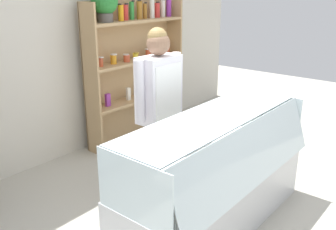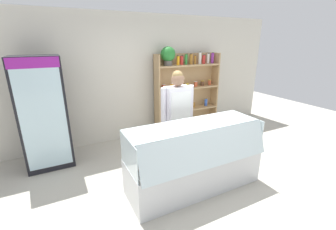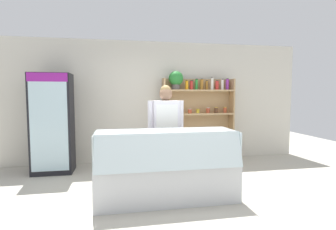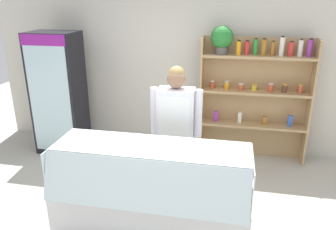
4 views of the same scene
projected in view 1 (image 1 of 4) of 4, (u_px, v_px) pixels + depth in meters
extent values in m
plane|color=#B7B2A3|center=(221.00, 211.00, 3.57)|extent=(12.00, 12.00, 0.00)
cube|color=beige|center=(65.00, 47.00, 4.49)|extent=(6.80, 0.10, 2.70)
cube|color=tan|center=(130.00, 70.00, 5.17)|extent=(1.62, 0.02, 1.87)
cube|color=tan|center=(92.00, 83.00, 4.51)|extent=(0.03, 0.28, 1.87)
cube|color=tan|center=(174.00, 63.00, 5.67)|extent=(0.03, 0.28, 1.87)
cube|color=tan|center=(138.00, 98.00, 5.21)|extent=(1.56, 0.28, 0.04)
cube|color=tan|center=(137.00, 61.00, 5.04)|extent=(1.56, 0.28, 0.04)
cube|color=tan|center=(136.00, 21.00, 4.87)|extent=(1.56, 0.28, 0.04)
cylinder|color=#4C4742|center=(105.00, 18.00, 4.47)|extent=(0.19, 0.19, 0.11)
sphere|color=#25762D|center=(104.00, 1.00, 4.40)|extent=(0.32, 0.32, 0.32)
cylinder|color=orange|center=(121.00, 13.00, 4.62)|extent=(0.07, 0.07, 0.19)
cylinder|color=black|center=(120.00, 4.00, 4.59)|extent=(0.04, 0.04, 0.02)
cylinder|color=red|center=(125.00, 12.00, 4.73)|extent=(0.07, 0.07, 0.19)
cylinder|color=black|center=(126.00, 4.00, 4.68)|extent=(0.05, 0.05, 0.02)
cylinder|color=#2D8C38|center=(132.00, 11.00, 4.81)|extent=(0.06, 0.06, 0.23)
cylinder|color=black|center=(133.00, 1.00, 4.75)|extent=(0.04, 0.04, 0.02)
cylinder|color=#9E6623|center=(140.00, 10.00, 4.88)|extent=(0.08, 0.08, 0.23)
cylinder|color=black|center=(139.00, 1.00, 4.84)|extent=(0.05, 0.05, 0.02)
cylinder|color=#9E6623|center=(145.00, 11.00, 4.98)|extent=(0.06, 0.06, 0.20)
cylinder|color=black|center=(146.00, 3.00, 4.94)|extent=(0.04, 0.04, 0.02)
cylinder|color=silver|center=(152.00, 8.00, 5.04)|extent=(0.07, 0.07, 0.26)
cylinder|color=red|center=(157.00, 10.00, 5.16)|extent=(0.08, 0.08, 0.20)
cylinder|color=black|center=(158.00, 2.00, 5.11)|extent=(0.05, 0.05, 0.02)
cylinder|color=silver|center=(163.00, 9.00, 5.25)|extent=(0.07, 0.07, 0.23)
cylinder|color=black|center=(164.00, 0.00, 5.20)|extent=(0.04, 0.04, 0.02)
cylinder|color=purple|center=(169.00, 8.00, 5.32)|extent=(0.07, 0.07, 0.24)
cylinder|color=#BF4C2D|center=(100.00, 62.00, 4.57)|extent=(0.07, 0.07, 0.11)
cylinder|color=silver|center=(101.00, 57.00, 4.54)|extent=(0.07, 0.07, 0.01)
cylinder|color=orange|center=(113.00, 59.00, 4.72)|extent=(0.08, 0.08, 0.12)
cylinder|color=silver|center=(114.00, 54.00, 4.69)|extent=(0.08, 0.08, 0.01)
cylinder|color=#BF4C2D|center=(127.00, 58.00, 4.86)|extent=(0.08, 0.08, 0.09)
cylinder|color=silver|center=(126.00, 54.00, 4.85)|extent=(0.09, 0.09, 0.01)
cylinder|color=yellow|center=(135.00, 56.00, 5.03)|extent=(0.07, 0.07, 0.08)
cylinder|color=gold|center=(136.00, 53.00, 5.00)|extent=(0.07, 0.07, 0.01)
cylinder|color=#BF4C2D|center=(149.00, 53.00, 5.17)|extent=(0.08, 0.08, 0.11)
cylinder|color=silver|center=(148.00, 49.00, 5.16)|extent=(0.08, 0.08, 0.01)
cylinder|color=brown|center=(157.00, 51.00, 5.32)|extent=(0.08, 0.08, 0.11)
cylinder|color=gold|center=(157.00, 47.00, 5.30)|extent=(0.08, 0.08, 0.01)
cylinder|color=#BF4C2D|center=(167.00, 50.00, 5.47)|extent=(0.07, 0.07, 0.12)
cylinder|color=gold|center=(167.00, 45.00, 5.45)|extent=(0.07, 0.07, 0.01)
cube|color=purple|center=(108.00, 100.00, 4.77)|extent=(0.07, 0.04, 0.16)
cube|color=silver|center=(128.00, 94.00, 5.04)|extent=(0.06, 0.04, 0.17)
cube|color=#9E6623|center=(147.00, 90.00, 5.32)|extent=(0.06, 0.04, 0.13)
cube|color=#3356B2|center=(164.00, 83.00, 5.58)|extent=(0.06, 0.04, 0.18)
cube|color=silver|center=(214.00, 196.00, 3.31)|extent=(2.01, 0.71, 0.55)
cube|color=white|center=(215.00, 166.00, 3.21)|extent=(1.95, 0.65, 0.03)
cube|color=silver|center=(253.00, 155.00, 2.94)|extent=(1.97, 0.16, 0.47)
cube|color=silver|center=(212.00, 118.00, 3.10)|extent=(1.97, 0.55, 0.01)
cube|color=silver|center=(133.00, 191.00, 2.42)|extent=(0.01, 0.67, 0.45)
cube|color=silver|center=(269.00, 115.00, 3.87)|extent=(0.01, 0.67, 0.45)
cube|color=tan|center=(149.00, 194.00, 2.70)|extent=(0.16, 0.12, 0.05)
cube|color=white|center=(172.00, 204.00, 2.57)|extent=(0.05, 0.03, 0.02)
cube|color=beige|center=(181.00, 175.00, 2.97)|extent=(0.17, 0.11, 0.05)
cube|color=white|center=(203.00, 183.00, 2.85)|extent=(0.05, 0.03, 0.02)
cube|color=beige|center=(207.00, 159.00, 3.25)|extent=(0.17, 0.12, 0.05)
cube|color=white|center=(229.00, 166.00, 3.12)|extent=(0.05, 0.03, 0.02)
cube|color=beige|center=(230.00, 145.00, 3.53)|extent=(0.16, 0.11, 0.05)
cube|color=white|center=(250.00, 152.00, 3.40)|extent=(0.05, 0.03, 0.02)
cube|color=tan|center=(249.00, 134.00, 3.80)|extent=(0.17, 0.12, 0.05)
cube|color=white|center=(269.00, 139.00, 3.67)|extent=(0.05, 0.03, 0.02)
cylinder|color=#A35B4C|center=(163.00, 203.00, 2.52)|extent=(0.21, 0.14, 0.12)
cylinder|color=#C1706B|center=(183.00, 190.00, 2.68)|extent=(0.16, 0.14, 0.13)
cylinder|color=#C1706B|center=(200.00, 177.00, 2.84)|extent=(0.16, 0.17, 0.15)
cylinder|color=white|center=(253.00, 138.00, 3.49)|extent=(0.07, 0.07, 0.21)
cylinder|color=white|center=(258.00, 136.00, 3.57)|extent=(0.07, 0.07, 0.18)
cylinder|color=#4C4233|center=(153.00, 160.00, 3.75)|extent=(0.13, 0.13, 0.78)
cylinder|color=#4C4233|center=(165.00, 153.00, 3.89)|extent=(0.13, 0.13, 0.78)
cube|color=white|center=(159.00, 89.00, 3.59)|extent=(0.43, 0.24, 0.64)
cube|color=white|center=(169.00, 126.00, 3.62)|extent=(0.36, 0.01, 1.20)
cylinder|color=white|center=(139.00, 92.00, 3.38)|extent=(0.09, 0.09, 0.58)
cylinder|color=white|center=(176.00, 81.00, 3.77)|extent=(0.09, 0.09, 0.58)
sphere|color=#8C664C|center=(158.00, 44.00, 3.45)|extent=(0.22, 0.22, 0.22)
sphere|color=#997A47|center=(157.00, 37.00, 3.44)|extent=(0.19, 0.19, 0.19)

